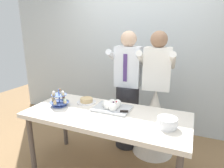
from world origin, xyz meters
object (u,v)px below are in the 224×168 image
Objects in this scene: main_cake_tray at (112,106)px; person_groom at (127,98)px; person_bride at (154,113)px; round_cake at (87,101)px; cupcake_stand at (59,100)px; dessert_table at (106,119)px; plate_stack at (167,123)px.

person_groom is at bearing 89.25° from main_cake_tray.
main_cake_tray is 0.26× the size of person_bride.
person_groom is at bearing 49.16° from round_cake.
main_cake_tray is (0.63, 0.15, -0.04)m from cupcake_stand.
person_bride is at bearing 53.34° from main_cake_tray.
person_groom reaches higher than cupcake_stand.
cupcake_stand is 0.65m from main_cake_tray.
dessert_table is 1.08× the size of person_bride.
person_groom is at bearing 87.74° from dessert_table.
round_cake is 0.60m from person_groom.
cupcake_stand is 0.94m from person_groom.
cupcake_stand is 0.53× the size of main_cake_tray.
plate_stack is 0.12× the size of person_bride.
dessert_table is 0.66m from person_groom.
person_groom is 1.00× the size of person_bride.
person_groom is (0.64, 0.68, -0.11)m from cupcake_stand.
round_cake is at bearing 165.23° from plate_stack.
round_cake is (-0.39, 0.07, -0.02)m from main_cake_tray.
person_groom reaches higher than plate_stack.
dessert_table is 0.63m from cupcake_stand.
plate_stack is 0.12× the size of person_groom.
main_cake_tray is 0.70m from person_bride.
main_cake_tray is (0.02, 0.13, 0.12)m from dessert_table.
person_groom is (-0.64, 0.73, -0.08)m from plate_stack.
plate_stack is at bearing -70.97° from person_bride.
person_bride is (-0.25, 0.73, -0.24)m from plate_stack.
dessert_table is 1.08× the size of person_groom.
cupcake_stand is 0.14× the size of person_bride.
cupcake_stand reaches higher than plate_stack.
main_cake_tray is 0.39m from round_cake.
person_groom reaches higher than dessert_table.
dessert_table is 0.18m from main_cake_tray.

